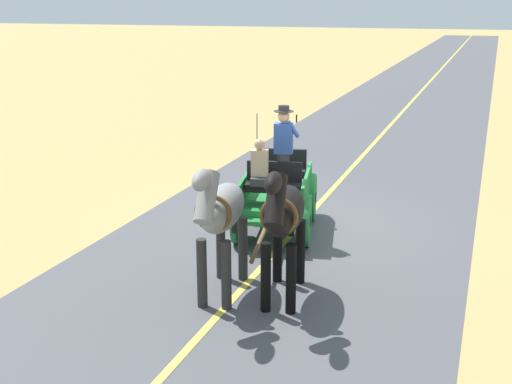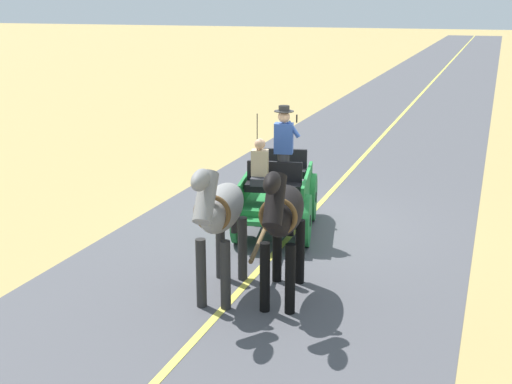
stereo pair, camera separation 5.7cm
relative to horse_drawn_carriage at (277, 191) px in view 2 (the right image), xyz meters
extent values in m
plane|color=tan|center=(-0.33, -0.48, -0.82)|extent=(200.00, 200.00, 0.00)
cube|color=#4C4C51|center=(-0.33, -0.48, -0.81)|extent=(6.63, 160.00, 0.01)
cube|color=#DBCC4C|center=(-0.33, -0.48, -0.81)|extent=(0.12, 160.00, 0.00)
cube|color=#1E7233|center=(0.02, -0.08, -0.16)|extent=(1.60, 2.39, 0.12)
cube|color=#1E7233|center=(-0.54, -0.19, 0.12)|extent=(0.46, 2.06, 0.44)
cube|color=#1E7233|center=(0.58, 0.03, 0.12)|extent=(0.46, 2.06, 0.44)
cube|color=#1E7233|center=(-0.22, 1.12, -0.26)|extent=(1.11, 0.44, 0.08)
cube|color=#1E7233|center=(0.25, -1.26, -0.34)|extent=(0.75, 0.34, 0.06)
cube|color=black|center=(-0.10, 0.51, 0.22)|extent=(1.07, 0.55, 0.14)
cube|color=black|center=(-0.06, 0.34, 0.44)|extent=(1.02, 0.28, 0.44)
cube|color=black|center=(0.12, -0.57, 0.22)|extent=(1.07, 0.55, 0.14)
cube|color=black|center=(0.15, -0.74, 0.44)|extent=(1.02, 0.28, 0.44)
cylinder|color=#1E7233|center=(-0.77, 0.55, -0.34)|extent=(0.28, 0.96, 0.96)
cylinder|color=black|center=(-0.77, 0.55, -0.34)|extent=(0.16, 0.23, 0.21)
cylinder|color=#1E7233|center=(0.51, 0.80, -0.34)|extent=(0.28, 0.96, 0.96)
cylinder|color=black|center=(0.51, 0.80, -0.34)|extent=(0.16, 0.23, 0.21)
cylinder|color=#1E7233|center=(-0.47, -0.96, -0.34)|extent=(0.28, 0.96, 0.96)
cylinder|color=black|center=(-0.47, -0.96, -0.34)|extent=(0.16, 0.23, 0.21)
cylinder|color=#1E7233|center=(0.81, -0.71, -0.34)|extent=(0.28, 0.96, 0.96)
cylinder|color=black|center=(0.81, -0.71, -0.34)|extent=(0.16, 0.23, 0.21)
cylinder|color=brown|center=(-0.41, 2.08, -0.21)|extent=(0.46, 1.98, 0.07)
cylinder|color=black|center=(0.20, 0.57, 0.92)|extent=(0.02, 0.02, 1.30)
cylinder|color=#2D2D33|center=(-0.19, 0.21, 0.35)|extent=(0.22, 0.22, 0.90)
cube|color=#2D4C99|center=(-0.19, 0.21, 1.08)|extent=(0.38, 0.28, 0.56)
sphere|color=tan|center=(-0.19, 0.21, 1.48)|extent=(0.22, 0.22, 0.22)
cylinder|color=black|center=(-0.19, 0.21, 1.58)|extent=(0.36, 0.36, 0.01)
cylinder|color=black|center=(-0.19, 0.21, 1.63)|extent=(0.20, 0.20, 0.10)
cylinder|color=#2D4C99|center=(-0.38, 0.22, 1.26)|extent=(0.27, 0.13, 0.32)
cube|color=black|center=(-0.44, 0.23, 1.46)|extent=(0.03, 0.07, 0.14)
cube|color=#2D2D33|center=(0.12, 0.68, 0.36)|extent=(0.34, 0.37, 0.14)
cube|color=tan|center=(0.15, 0.56, 0.67)|extent=(0.33, 0.25, 0.48)
sphere|color=tan|center=(0.15, 0.56, 1.02)|extent=(0.20, 0.20, 0.20)
ellipsoid|color=black|center=(-1.02, 2.77, 0.55)|extent=(0.80, 1.63, 0.64)
cylinder|color=black|center=(-1.28, 3.28, -0.29)|extent=(0.15, 0.15, 1.05)
cylinder|color=black|center=(-0.92, 3.34, -0.29)|extent=(0.15, 0.15, 1.05)
cylinder|color=black|center=(-1.11, 2.20, -0.29)|extent=(0.15, 0.15, 1.05)
cylinder|color=black|center=(-0.75, 2.26, -0.29)|extent=(0.15, 0.15, 1.05)
cylinder|color=black|center=(-1.15, 3.60, 0.95)|extent=(0.36, 0.68, 0.73)
ellipsoid|color=black|center=(-1.18, 3.82, 1.26)|extent=(0.30, 0.57, 0.28)
cube|color=black|center=(-1.15, 3.58, 0.99)|extent=(0.14, 0.51, 0.56)
cylinder|color=black|center=(-0.90, 2.04, 0.25)|extent=(0.11, 0.11, 0.70)
torus|color=brown|center=(-1.10, 3.31, 0.63)|extent=(0.55, 0.16, 0.55)
ellipsoid|color=gray|center=(-0.11, 2.95, 0.55)|extent=(0.77, 1.62, 0.64)
cylinder|color=#272726|center=(-0.37, 3.47, -0.29)|extent=(0.15, 0.15, 1.05)
cylinder|color=#272726|center=(-0.01, 3.52, -0.29)|extent=(0.15, 0.15, 1.05)
cylinder|color=#272726|center=(-0.21, 2.38, -0.29)|extent=(0.15, 0.15, 1.05)
cylinder|color=#272726|center=(0.15, 2.44, -0.29)|extent=(0.15, 0.15, 1.05)
cylinder|color=gray|center=(-0.23, 3.79, 0.95)|extent=(0.35, 0.68, 0.73)
ellipsoid|color=gray|center=(-0.26, 4.00, 1.26)|extent=(0.29, 0.57, 0.28)
cube|color=#272726|center=(-0.22, 3.77, 0.99)|extent=(0.13, 0.51, 0.56)
cylinder|color=#272726|center=(0.00, 2.22, 0.25)|extent=(0.11, 0.11, 0.70)
torus|color=brown|center=(-0.19, 3.49, 0.63)|extent=(0.55, 0.15, 0.55)
camera|label=1|loc=(-3.75, 11.66, 3.51)|focal=46.71mm
camera|label=2|loc=(-3.80, 11.64, 3.51)|focal=46.71mm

